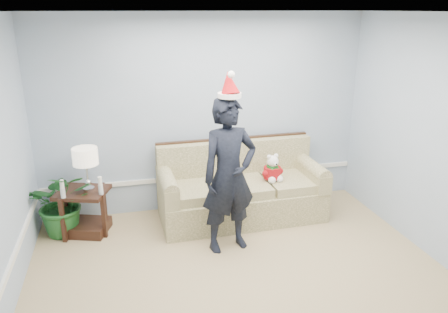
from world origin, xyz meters
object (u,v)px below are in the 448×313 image
object	(u,v)px
sofa	(240,191)
side_table	(85,216)
houseplant	(63,202)
table_lamp	(85,158)
teddy_bear	(272,171)
man	(229,176)

from	to	relation	value
sofa	side_table	bearing A→B (deg)	178.91
sofa	houseplant	distance (m)	2.30
table_lamp	houseplant	distance (m)	0.66
houseplant	teddy_bear	world-z (taller)	teddy_bear
table_lamp	side_table	bearing A→B (deg)	-173.07
table_lamp	teddy_bear	xyz separation A→B (m)	(2.37, -0.16, -0.32)
table_lamp	houseplant	world-z (taller)	table_lamp
sofa	man	xyz separation A→B (m)	(-0.36, -0.78, 0.55)
sofa	teddy_bear	world-z (taller)	sofa
sofa	man	size ratio (longest dim) A/B	1.20
sofa	teddy_bear	distance (m)	0.53
side_table	houseplant	xyz separation A→B (m)	(-0.25, 0.04, 0.20)
man	teddy_bear	distance (m)	1.02
table_lamp	houseplant	size ratio (longest dim) A/B	0.64
side_table	teddy_bear	size ratio (longest dim) A/B	1.94
side_table	houseplant	distance (m)	0.32
side_table	teddy_bear	world-z (taller)	teddy_bear
side_table	table_lamp	size ratio (longest dim) A/B	1.34
side_table	table_lamp	bearing A→B (deg)	6.93
table_lamp	teddy_bear	world-z (taller)	table_lamp
table_lamp	man	world-z (taller)	man
sofa	teddy_bear	xyz separation A→B (m)	(0.40, -0.15, 0.31)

